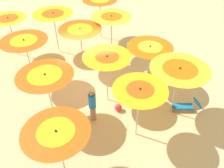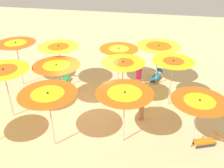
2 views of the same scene
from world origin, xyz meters
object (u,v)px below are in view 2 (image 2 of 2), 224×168
object	(u,v)px
beach_umbrella_4	(123,66)
beach_umbrella_11	(16,47)
lounger_0	(157,76)
beach_umbrella_5	(119,51)
beachgoer_1	(142,104)
lounger_2	(206,141)
beach_umbrella_10	(4,73)
beach_umbrella_1	(173,64)
beach_umbrella_7	(57,69)
beachgoer_0	(139,76)
lounger_1	(66,79)
beach_umbrella_2	(159,48)
beach_umbrella_6	(48,97)
beach_umbrella_8	(59,49)
beach_ball	(139,102)
beach_umbrella_3	(125,96)
beach_umbrella_0	(199,104)

from	to	relation	value
beach_umbrella_4	beach_umbrella_11	size ratio (longest dim) A/B	0.96
lounger_0	beach_umbrella_5	bearing A→B (deg)	-47.80
beach_umbrella_5	beachgoer_1	xyz separation A→B (m)	(3.02, 1.58, -1.18)
beach_umbrella_4	lounger_2	bearing A→B (deg)	60.97
beach_umbrella_10	beach_umbrella_4	bearing A→B (deg)	109.93
beachgoer_1	beach_umbrella_4	bearing A→B (deg)	-44.22
beach_umbrella_1	beach_umbrella_11	bearing A→B (deg)	-93.60
beach_umbrella_7	beachgoer_0	distance (m)	4.32
beach_umbrella_4	beach_umbrella_1	bearing A→B (deg)	104.41
lounger_1	beachgoer_0	bearing A→B (deg)	82.28
beach_umbrella_11	beach_umbrella_5	bearing A→B (deg)	100.92
beach_umbrella_5	lounger_0	world-z (taller)	beach_umbrella_5
beach_umbrella_11	beachgoer_0	size ratio (longest dim) A/B	1.42
beachgoer_1	beach_umbrella_1	bearing A→B (deg)	-132.53
beach_umbrella_5	lounger_2	distance (m)	6.29
beach_umbrella_2	beachgoer_0	xyz separation A→B (m)	(0.94, -0.88, -1.27)
beach_umbrella_10	lounger_1	size ratio (longest dim) A/B	1.89
beach_umbrella_6	lounger_1	distance (m)	5.65
beach_umbrella_8	beach_ball	size ratio (longest dim) A/B	7.71
beach_umbrella_3	lounger_1	size ratio (longest dim) A/B	1.83
beachgoer_0	beach_umbrella_7	bearing A→B (deg)	-148.28
beach_umbrella_6	beach_umbrella_7	bearing A→B (deg)	-163.96
beach_umbrella_2	beach_umbrella_0	bearing A→B (deg)	18.74
beachgoer_1	beach_umbrella_8	bearing A→B (deg)	-27.08
lounger_0	beachgoer_0	size ratio (longest dim) A/B	0.70
beach_umbrella_10	beach_umbrella_5	bearing A→B (deg)	132.00
beach_umbrella_2	beach_umbrella_7	size ratio (longest dim) A/B	1.05
beach_umbrella_1	beach_umbrella_11	xyz separation A→B (m)	(-0.51, -8.15, 0.06)
beach_umbrella_2	beach_umbrella_6	world-z (taller)	beach_umbrella_6
lounger_1	lounger_2	world-z (taller)	lounger_1
beach_umbrella_6	beachgoer_1	xyz separation A→B (m)	(-2.35, 3.23, -1.42)
beach_umbrella_7	beach_umbrella_11	size ratio (longest dim) A/B	0.90
beach_umbrella_0	lounger_1	bearing A→B (deg)	-121.68
beach_umbrella_1	lounger_2	distance (m)	3.66
beach_umbrella_8	beach_umbrella_10	bearing A→B (deg)	-24.38
beach_umbrella_6	beach_ball	world-z (taller)	beach_umbrella_6
beach_umbrella_1	beachgoer_0	world-z (taller)	beach_umbrella_1
lounger_0	beach_umbrella_11	bearing A→B (deg)	-58.21
lounger_2	beachgoer_0	bearing A→B (deg)	-70.83
beach_umbrella_7	beach_umbrella_10	xyz separation A→B (m)	(1.15, -1.92, 0.16)
beach_umbrella_4	beachgoer_1	bearing A→B (deg)	48.64
beach_umbrella_6	lounger_0	size ratio (longest dim) A/B	1.96
beach_umbrella_7	lounger_0	world-z (taller)	beach_umbrella_7
beach_umbrella_8	beach_umbrella_11	bearing A→B (deg)	-88.25
beach_umbrella_0	beach_umbrella_6	bearing A→B (deg)	-80.42
beach_umbrella_6	lounger_0	distance (m)	7.68
beach_umbrella_7	beach_ball	bearing A→B (deg)	103.36
beach_umbrella_1	beach_umbrella_3	xyz separation A→B (m)	(3.07, -1.78, -0.07)
beach_umbrella_11	beachgoer_0	xyz separation A→B (m)	(-0.42, 6.54, -1.33)
beach_umbrella_4	beach_umbrella_3	bearing A→B (deg)	10.44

